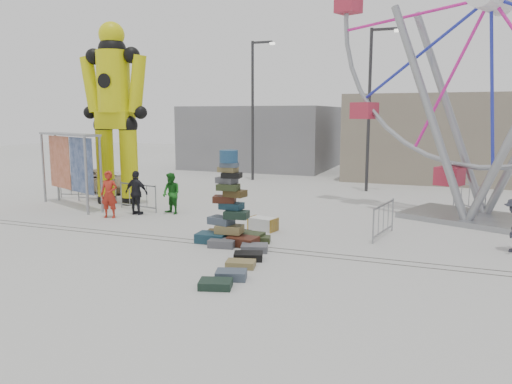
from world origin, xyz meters
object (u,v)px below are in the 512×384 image
at_px(pedestrian_red, 109,194).
at_px(pedestrian_black, 137,193).
at_px(barricade_wheel_back, 469,197).
at_px(parked_suv, 103,180).
at_px(barricade_dummy_c, 138,197).
at_px(steamer_trunk, 263,224).
at_px(barricade_dummy_b, 97,190).
at_px(crash_test_dummy, 115,107).
at_px(suitcase_tower, 230,217).
at_px(barricade_wheel_front, 383,220).
at_px(lamp_post_left, 254,103).
at_px(barricade_dummy_a, 81,187).
at_px(pedestrian_green, 171,193).
at_px(lamp_post_right, 371,102).
at_px(ferris_wheel, 489,28).
at_px(banner_scaffold, 69,152).

relative_size(pedestrian_red, pedestrian_black, 1.04).
distance_m(barricade_wheel_back, parked_suv, 17.15).
relative_size(barricade_dummy_c, parked_suv, 0.50).
xyz_separation_m(steamer_trunk, barricade_dummy_b, (-8.72, 2.36, 0.33)).
xyz_separation_m(pedestrian_red, pedestrian_black, (0.62, 0.87, -0.03)).
height_order(crash_test_dummy, barricade_dummy_b, crash_test_dummy).
bearing_deg(suitcase_tower, barricade_wheel_front, 28.90).
bearing_deg(suitcase_tower, lamp_post_left, 108.44).
relative_size(crash_test_dummy, barricade_dummy_a, 3.95).
distance_m(crash_test_dummy, steamer_trunk, 8.97).
height_order(barricade_dummy_a, parked_suv, parked_suv).
relative_size(barricade_wheel_back, pedestrian_green, 1.24).
height_order(barricade_dummy_c, pedestrian_black, pedestrian_black).
relative_size(suitcase_tower, barricade_dummy_b, 1.41).
height_order(barricade_dummy_c, barricade_wheel_front, same).
distance_m(lamp_post_left, barricade_dummy_b, 11.05).
distance_m(suitcase_tower, pedestrian_black, 5.72).
distance_m(lamp_post_right, ferris_wheel, 7.86).
bearing_deg(steamer_trunk, lamp_post_right, 90.21).
bearing_deg(banner_scaffold, pedestrian_green, 26.86).
height_order(lamp_post_right, barricade_dummy_b, lamp_post_right).
bearing_deg(pedestrian_red, lamp_post_left, 70.21).
distance_m(lamp_post_right, barricade_wheel_back, 7.10).
xyz_separation_m(barricade_dummy_b, pedestrian_red, (2.61, -2.52, 0.34)).
relative_size(barricade_dummy_a, barricade_wheel_back, 1.00).
xyz_separation_m(lamp_post_left, banner_scaffold, (-3.97, -10.89, -2.16)).
relative_size(pedestrian_black, parked_suv, 0.43).
relative_size(suitcase_tower, ferris_wheel, 0.20).
xyz_separation_m(barricade_dummy_a, barricade_wheel_back, (16.68, 3.25, 0.00)).
xyz_separation_m(banner_scaffold, barricade_wheel_front, (12.88, -0.61, -1.77)).
bearing_deg(pedestrian_black, barricade_wheel_front, -179.40).
bearing_deg(pedestrian_green, suitcase_tower, -17.79).
relative_size(steamer_trunk, pedestrian_red, 0.52).
bearing_deg(barricade_dummy_c, pedestrian_green, 7.51).
height_order(lamp_post_right, barricade_wheel_front, lamp_post_right).
height_order(barricade_dummy_a, barricade_dummy_b, same).
xyz_separation_m(crash_test_dummy, barricade_dummy_c, (1.69, -0.98, -3.62)).
bearing_deg(banner_scaffold, lamp_post_right, 63.00).
bearing_deg(lamp_post_left, barricade_dummy_b, -110.95).
bearing_deg(barricade_wheel_back, pedestrian_black, -99.05).
distance_m(barricade_dummy_a, barricade_wheel_back, 17.00).
bearing_deg(barricade_dummy_b, barricade_dummy_a, 154.12).
bearing_deg(suitcase_tower, crash_test_dummy, 149.12).
bearing_deg(steamer_trunk, barricade_wheel_front, 18.71).
height_order(ferris_wheel, barricade_dummy_c, ferris_wheel).
relative_size(lamp_post_left, pedestrian_black, 4.66).
bearing_deg(pedestrian_black, lamp_post_left, -90.46).
distance_m(suitcase_tower, barricade_dummy_b, 9.34).
distance_m(lamp_post_left, ferris_wheel, 14.31).
height_order(barricade_wheel_back, pedestrian_red, pedestrian_red).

